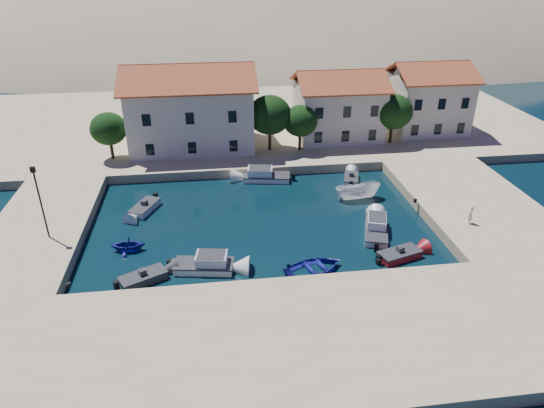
{
  "coord_description": "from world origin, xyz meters",
  "views": [
    {
      "loc": [
        -3.86,
        -28.13,
        21.63
      ],
      "look_at": [
        1.14,
        9.51,
        2.0
      ],
      "focal_mm": 32.0,
      "sensor_mm": 36.0,
      "label": 1
    }
  ],
  "objects_px": {
    "pedestrian": "(470,215)",
    "building_right": "(428,96)",
    "building_mid": "(338,104)",
    "boat_east": "(357,199)",
    "building_left": "(190,106)",
    "cabin_cruiser_south": "(204,264)",
    "cabin_cruiser_east": "(376,230)",
    "lamppost": "(39,196)",
    "rowboat_south": "(314,272)"
  },
  "relations": [
    {
      "from": "building_left",
      "to": "cabin_cruiser_south",
      "type": "relative_size",
      "value": 3.08
    },
    {
      "from": "cabin_cruiser_south",
      "to": "cabin_cruiser_east",
      "type": "distance_m",
      "value": 15.18
    },
    {
      "from": "boat_east",
      "to": "pedestrian",
      "type": "distance_m",
      "value": 10.94
    },
    {
      "from": "lamppost",
      "to": "boat_east",
      "type": "height_order",
      "value": "lamppost"
    },
    {
      "from": "building_mid",
      "to": "building_right",
      "type": "bearing_deg",
      "value": 4.76
    },
    {
      "from": "building_mid",
      "to": "cabin_cruiser_east",
      "type": "height_order",
      "value": "building_mid"
    },
    {
      "from": "building_mid",
      "to": "building_right",
      "type": "xyz_separation_m",
      "value": [
        12.0,
        1.0,
        0.25
      ]
    },
    {
      "from": "building_right",
      "to": "boat_east",
      "type": "distance_m",
      "value": 22.31
    },
    {
      "from": "lamppost",
      "to": "cabin_cruiser_south",
      "type": "xyz_separation_m",
      "value": [
        12.51,
        -4.89,
        -4.28
      ]
    },
    {
      "from": "cabin_cruiser_south",
      "to": "rowboat_south",
      "type": "bearing_deg",
      "value": 0.07
    },
    {
      "from": "building_right",
      "to": "pedestrian",
      "type": "bearing_deg",
      "value": -104.39
    },
    {
      "from": "lamppost",
      "to": "cabin_cruiser_east",
      "type": "xyz_separation_m",
      "value": [
        27.33,
        -1.55,
        -4.28
      ]
    },
    {
      "from": "pedestrian",
      "to": "building_mid",
      "type": "bearing_deg",
      "value": -119.83
    },
    {
      "from": "lamppost",
      "to": "cabin_cruiser_east",
      "type": "bearing_deg",
      "value": -3.25
    },
    {
      "from": "pedestrian",
      "to": "cabin_cruiser_east",
      "type": "bearing_deg",
      "value": -49.52
    },
    {
      "from": "building_mid",
      "to": "pedestrian",
      "type": "relative_size",
      "value": 6.4
    },
    {
      "from": "building_left",
      "to": "boat_east",
      "type": "height_order",
      "value": "building_left"
    },
    {
      "from": "boat_east",
      "to": "cabin_cruiser_south",
      "type": "bearing_deg",
      "value": 120.71
    },
    {
      "from": "building_left",
      "to": "cabin_cruiser_east",
      "type": "xyz_separation_m",
      "value": [
        15.83,
        -21.55,
        -5.46
      ]
    },
    {
      "from": "lamppost",
      "to": "cabin_cruiser_south",
      "type": "height_order",
      "value": "lamppost"
    },
    {
      "from": "building_right",
      "to": "cabin_cruiser_east",
      "type": "height_order",
      "value": "building_right"
    },
    {
      "from": "cabin_cruiser_east",
      "to": "boat_east",
      "type": "height_order",
      "value": "cabin_cruiser_east"
    },
    {
      "from": "boat_east",
      "to": "pedestrian",
      "type": "xyz_separation_m",
      "value": [
        7.54,
        -7.72,
        1.82
      ]
    },
    {
      "from": "building_left",
      "to": "lamppost",
      "type": "distance_m",
      "value": 23.1
    },
    {
      "from": "rowboat_south",
      "to": "pedestrian",
      "type": "bearing_deg",
      "value": -91.81
    },
    {
      "from": "building_left",
      "to": "rowboat_south",
      "type": "xyz_separation_m",
      "value": [
        9.35,
        -26.25,
        -5.94
      ]
    },
    {
      "from": "building_right",
      "to": "rowboat_south",
      "type": "bearing_deg",
      "value": -126.17
    },
    {
      "from": "lamppost",
      "to": "rowboat_south",
      "type": "height_order",
      "value": "lamppost"
    },
    {
      "from": "boat_east",
      "to": "cabin_cruiser_east",
      "type": "bearing_deg",
      "value": 173.6
    },
    {
      "from": "building_right",
      "to": "cabin_cruiser_south",
      "type": "relative_size",
      "value": 1.98
    },
    {
      "from": "building_left",
      "to": "cabin_cruiser_east",
      "type": "bearing_deg",
      "value": -53.71
    },
    {
      "from": "lamppost",
      "to": "building_right",
      "type": "bearing_deg",
      "value": 27.93
    },
    {
      "from": "rowboat_south",
      "to": "boat_east",
      "type": "bearing_deg",
      "value": -47.49
    },
    {
      "from": "building_left",
      "to": "rowboat_south",
      "type": "distance_m",
      "value": 28.49
    },
    {
      "from": "building_mid",
      "to": "lamppost",
      "type": "relative_size",
      "value": 1.69
    },
    {
      "from": "building_left",
      "to": "pedestrian",
      "type": "distance_m",
      "value": 32.88
    },
    {
      "from": "cabin_cruiser_east",
      "to": "boat_east",
      "type": "distance_m",
      "value": 6.93
    },
    {
      "from": "lamppost",
      "to": "building_left",
      "type": "bearing_deg",
      "value": 60.1
    },
    {
      "from": "building_left",
      "to": "building_right",
      "type": "bearing_deg",
      "value": 3.81
    },
    {
      "from": "cabin_cruiser_south",
      "to": "building_mid",
      "type": "bearing_deg",
      "value": 66.11
    },
    {
      "from": "building_left",
      "to": "building_mid",
      "type": "height_order",
      "value": "building_left"
    },
    {
      "from": "rowboat_south",
      "to": "cabin_cruiser_east",
      "type": "distance_m",
      "value": 8.02
    },
    {
      "from": "building_right",
      "to": "boat_east",
      "type": "height_order",
      "value": "building_right"
    },
    {
      "from": "lamppost",
      "to": "boat_east",
      "type": "bearing_deg",
      "value": 10.93
    },
    {
      "from": "building_mid",
      "to": "boat_east",
      "type": "distance_m",
      "value": 16.6
    },
    {
      "from": "building_left",
      "to": "cabin_cruiser_east",
      "type": "distance_m",
      "value": 27.29
    },
    {
      "from": "building_left",
      "to": "cabin_cruiser_south",
      "type": "bearing_deg",
      "value": -87.67
    },
    {
      "from": "boat_east",
      "to": "lamppost",
      "type": "bearing_deg",
      "value": 97.65
    },
    {
      "from": "building_left",
      "to": "building_right",
      "type": "height_order",
      "value": "building_left"
    },
    {
      "from": "pedestrian",
      "to": "building_right",
      "type": "bearing_deg",
      "value": -148.04
    }
  ]
}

